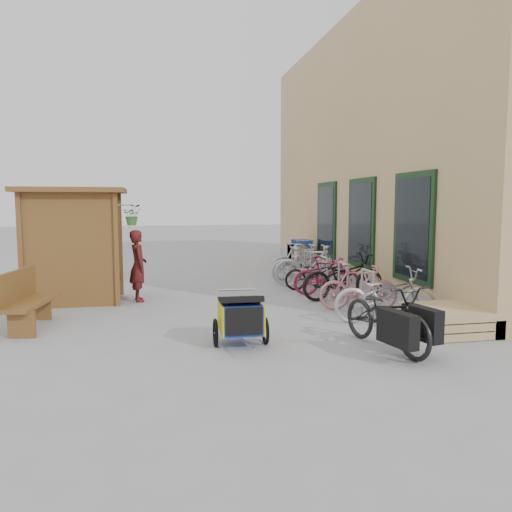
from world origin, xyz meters
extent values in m
plane|color=#98989B|center=(0.00, 0.00, 0.00)|extent=(80.00, 80.00, 0.00)
cube|color=tan|center=(6.50, 4.50, 3.50)|extent=(6.00, 13.00, 7.00)
cube|color=#98989B|center=(3.58, 4.50, 0.15)|extent=(0.18, 13.00, 0.30)
cube|color=black|center=(3.47, 0.50, 1.60)|extent=(0.06, 1.50, 2.20)
cube|color=black|center=(3.44, 0.50, 1.60)|extent=(0.02, 1.25, 1.95)
cube|color=black|center=(3.47, 3.00, 1.60)|extent=(0.06, 1.50, 2.20)
cube|color=black|center=(3.44, 3.00, 1.60)|extent=(0.02, 1.25, 1.95)
cube|color=black|center=(3.47, 5.50, 1.60)|extent=(0.06, 1.50, 2.20)
cube|color=black|center=(3.44, 5.50, 1.60)|extent=(0.02, 1.25, 1.95)
cube|color=brown|center=(-4.10, 1.85, 1.15)|extent=(0.09, 0.09, 2.30)
cube|color=brown|center=(-2.30, 1.85, 1.15)|extent=(0.09, 0.09, 2.30)
cube|color=brown|center=(-4.10, 3.15, 1.15)|extent=(0.09, 0.09, 2.30)
cube|color=brown|center=(-2.30, 3.15, 1.15)|extent=(0.09, 0.09, 2.30)
cube|color=brown|center=(-4.07, 2.50, 1.15)|extent=(0.05, 1.30, 2.30)
cube|color=brown|center=(-3.20, 1.88, 1.15)|extent=(1.80, 0.05, 2.30)
cube|color=brown|center=(-3.20, 3.12, 1.15)|extent=(1.80, 0.05, 2.30)
cube|color=brown|center=(-3.20, 2.50, 2.35)|extent=(2.15, 1.65, 0.10)
cube|color=brown|center=(-3.40, 2.50, 0.90)|extent=(1.30, 1.15, 0.04)
cube|color=brown|center=(-3.40, 2.50, 1.50)|extent=(1.30, 1.15, 0.04)
cylinder|color=#A5A8AD|center=(-2.12, 1.85, 2.05)|extent=(0.36, 0.02, 0.02)
imported|color=#306B25|center=(-1.97, 1.85, 1.85)|extent=(0.38, 0.33, 0.42)
cylinder|color=#A5A8AD|center=(2.30, -0.25, 0.42)|extent=(0.05, 0.05, 0.84)
cylinder|color=#A5A8AD|center=(2.30, 0.25, 0.42)|extent=(0.05, 0.05, 0.84)
cylinder|color=#A5A8AD|center=(2.30, 0.00, 0.84)|extent=(0.05, 0.50, 0.05)
cylinder|color=#A5A8AD|center=(2.30, 0.95, 0.42)|extent=(0.05, 0.05, 0.84)
cylinder|color=#A5A8AD|center=(2.30, 1.45, 0.42)|extent=(0.05, 0.05, 0.84)
cylinder|color=#A5A8AD|center=(2.30, 1.20, 0.84)|extent=(0.05, 0.50, 0.05)
cylinder|color=#A5A8AD|center=(2.30, 2.15, 0.42)|extent=(0.05, 0.05, 0.84)
cylinder|color=#A5A8AD|center=(2.30, 2.65, 0.42)|extent=(0.05, 0.05, 0.84)
cylinder|color=#A5A8AD|center=(2.30, 2.40, 0.84)|extent=(0.05, 0.50, 0.05)
cylinder|color=#A5A8AD|center=(2.30, 3.35, 0.42)|extent=(0.05, 0.05, 0.84)
cylinder|color=#A5A8AD|center=(2.30, 3.85, 0.42)|extent=(0.05, 0.05, 0.84)
cylinder|color=#A5A8AD|center=(2.30, 3.60, 0.84)|extent=(0.05, 0.50, 0.05)
cylinder|color=#A5A8AD|center=(2.30, 4.55, 0.42)|extent=(0.05, 0.05, 0.84)
cylinder|color=#A5A8AD|center=(2.30, 5.05, 0.42)|extent=(0.05, 0.05, 0.84)
cylinder|color=#A5A8AD|center=(2.30, 4.80, 0.84)|extent=(0.05, 0.50, 0.05)
cube|color=tan|center=(3.00, -1.40, 0.07)|extent=(1.00, 1.20, 0.12)
cube|color=tan|center=(3.00, -1.40, 0.21)|extent=(1.00, 1.20, 0.12)
cube|color=tan|center=(3.00, -1.40, 0.35)|extent=(1.00, 1.20, 0.12)
cube|color=brown|center=(-3.60, 0.25, 0.44)|extent=(0.69, 1.61, 0.06)
cube|color=brown|center=(-3.81, 0.25, 0.73)|extent=(0.28, 1.55, 0.52)
cube|color=brown|center=(-3.60, -0.37, 0.21)|extent=(0.42, 0.12, 0.42)
cube|color=brown|center=(-3.60, 0.88, 0.21)|extent=(0.42, 0.12, 0.42)
cube|color=silver|center=(3.00, 6.49, 0.55)|extent=(0.51, 0.78, 0.48)
cube|color=#1C43B7|center=(3.00, 6.09, 0.88)|extent=(0.51, 0.04, 0.17)
cylinder|color=silver|center=(3.00, 6.06, 0.94)|extent=(0.53, 0.03, 0.03)
cylinder|color=black|center=(2.80, 6.16, 0.06)|extent=(0.04, 0.11, 0.11)
cube|color=silver|center=(3.00, 6.81, 0.55)|extent=(0.51, 0.78, 0.48)
cube|color=#1C43B7|center=(3.00, 6.41, 0.88)|extent=(0.51, 0.04, 0.17)
cylinder|color=silver|center=(3.00, 6.39, 0.94)|extent=(0.53, 0.03, 0.03)
cylinder|color=black|center=(2.80, 6.49, 0.06)|extent=(0.04, 0.11, 0.11)
cube|color=silver|center=(3.00, 7.13, 0.55)|extent=(0.51, 0.78, 0.48)
cube|color=#1C43B7|center=(3.00, 6.74, 0.88)|extent=(0.51, 0.04, 0.17)
cylinder|color=silver|center=(3.00, 6.71, 0.94)|extent=(0.53, 0.03, 0.03)
cylinder|color=black|center=(2.80, 6.81, 0.06)|extent=(0.04, 0.11, 0.11)
cube|color=#1B3B95|center=(-0.35, -1.42, 0.42)|extent=(0.57, 0.74, 0.43)
cube|color=gold|center=(-0.64, -1.41, 0.42)|extent=(0.05, 0.73, 0.43)
cube|color=gold|center=(-0.05, -1.43, 0.42)|extent=(0.05, 0.73, 0.43)
cube|color=black|center=(-0.36, -1.80, 0.44)|extent=(0.51, 0.04, 0.39)
cube|color=black|center=(-0.34, -1.38, 0.67)|extent=(0.63, 0.72, 0.21)
torus|color=black|center=(-0.72, -1.41, 0.19)|extent=(0.06, 0.42, 0.42)
torus|color=black|center=(0.03, -1.44, 0.19)|extent=(0.06, 0.42, 0.42)
cylinder|color=#B7B7BC|center=(-0.37, -2.04, 0.19)|extent=(0.05, 0.62, 0.03)
cylinder|color=#B7B7BC|center=(-0.33, -1.02, 0.75)|extent=(0.59, 0.05, 0.03)
imported|color=black|center=(1.65, -2.05, 0.49)|extent=(1.01, 1.95, 0.97)
cube|color=black|center=(1.52, -2.64, 0.45)|extent=(0.31, 0.67, 0.45)
cube|color=black|center=(1.99, -2.44, 0.45)|extent=(0.31, 0.67, 0.45)
cube|color=orange|center=(1.75, -2.54, 0.50)|extent=(0.15, 0.20, 0.12)
imported|color=maroon|center=(-1.89, 2.30, 0.76)|extent=(0.45, 0.61, 1.52)
imported|color=#ABABAF|center=(2.39, -0.55, 0.48)|extent=(1.90, 0.83, 0.97)
imported|color=#BF7C81|center=(2.32, 0.47, 0.46)|extent=(1.58, 0.73, 0.92)
imported|color=black|center=(2.44, 1.56, 0.50)|extent=(1.98, 0.89, 1.01)
imported|color=maroon|center=(2.27, 2.11, 0.45)|extent=(1.56, 0.71, 0.91)
imported|color=black|center=(2.26, 2.82, 0.40)|extent=(1.58, 0.75, 0.80)
imported|color=#ABABAF|center=(2.26, 3.29, 0.54)|extent=(1.87, 0.88, 1.09)
imported|color=#ABABAF|center=(2.36, 3.93, 0.50)|extent=(1.92, 0.75, 0.99)
imported|color=#ABABAF|center=(2.37, 4.48, 0.51)|extent=(1.72, 0.59, 1.02)
camera|label=1|loc=(-1.60, -8.51, 2.07)|focal=35.00mm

